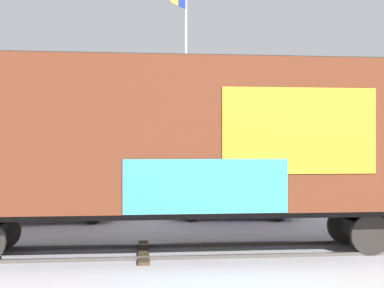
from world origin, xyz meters
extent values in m
plane|color=#B2B5BC|center=(0.00, 0.00, 0.00)|extent=(260.00, 260.00, 0.00)
cube|color=#4C4742|center=(-0.92, -0.72, 0.04)|extent=(59.91, 3.51, 0.08)
cube|color=#4C4742|center=(-0.83, 0.72, 0.04)|extent=(59.91, 3.51, 0.08)
cube|color=#423323|center=(-1.74, 0.05, 0.04)|extent=(0.38, 2.51, 0.07)
cube|color=#5B2B19|center=(-0.88, 0.00, 2.68)|extent=(14.87, 3.79, 3.23)
cube|color=#2D2823|center=(-0.88, 0.00, 4.42)|extent=(13.99, 1.19, 0.24)
cube|color=#B2931E|center=(1.36, -1.62, 2.76)|extent=(3.24, 0.21, 1.78)
cube|color=#33A5CC|center=(-0.58, -1.52, 1.63)|extent=(3.35, 0.22, 1.10)
cube|color=black|center=(-0.88, 0.00, 0.97)|extent=(14.50, 2.45, 0.20)
cylinder|color=black|center=(-5.02, 0.96, 0.46)|extent=(0.93, 0.17, 0.92)
cylinder|color=black|center=(3.27, -0.96, 0.46)|extent=(0.93, 0.17, 0.92)
cylinder|color=black|center=(3.35, 0.48, 0.46)|extent=(0.93, 0.17, 0.92)
cylinder|color=silver|center=(1.20, 13.26, 4.97)|extent=(0.12, 0.12, 9.94)
cube|color=silver|center=(0.00, 63.91, 4.55)|extent=(128.12, 28.83, 9.10)
cube|color=#8C725B|center=(16.43, 55.26, 10.78)|extent=(6.57, 5.32, 3.36)
cone|color=#193D23|center=(7.05, 54.84, 11.24)|extent=(2.14, 2.14, 4.28)
cone|color=#193D23|center=(-9.55, 57.54, 10.72)|extent=(1.63, 1.63, 3.25)
cube|color=#B7BABF|center=(-4.72, 5.49, 0.71)|extent=(4.92, 2.31, 0.78)
cube|color=#2D333D|center=(-4.92, 5.47, 1.43)|extent=(2.29, 1.88, 0.66)
cylinder|color=black|center=(-3.19, 6.53, 0.32)|extent=(0.66, 0.28, 0.64)
cylinder|color=black|center=(-3.02, 4.75, 0.32)|extent=(0.66, 0.28, 0.64)
cube|color=navy|center=(1.60, 5.42, 0.69)|extent=(4.25, 2.29, 0.73)
cube|color=#2D333D|center=(1.50, 5.44, 1.42)|extent=(2.34, 1.85, 0.74)
cylinder|color=black|center=(3.08, 6.04, 0.32)|extent=(0.66, 0.31, 0.64)
cylinder|color=black|center=(2.85, 4.41, 0.32)|extent=(0.66, 0.31, 0.64)
cylinder|color=black|center=(0.35, 6.43, 0.32)|extent=(0.66, 0.31, 0.64)
cylinder|color=black|center=(0.12, 4.80, 0.32)|extent=(0.66, 0.31, 0.64)
camera|label=1|loc=(-2.55, -12.00, 2.47)|focal=49.48mm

